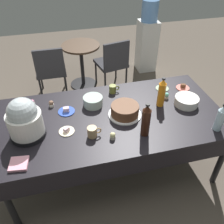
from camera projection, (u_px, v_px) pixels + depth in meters
name	position (u px, v px, depth m)	size (l,w,h in m)	color
ground	(112.00, 165.00, 2.83)	(9.00, 9.00, 0.00)	brown
potluck_table	(112.00, 121.00, 2.40)	(2.20, 1.10, 0.75)	black
frosted_layer_cake	(125.00, 110.00, 2.34)	(0.32, 0.32, 0.12)	silver
slow_cooker	(24.00, 120.00, 2.05)	(0.31, 0.31, 0.38)	black
glass_salad_bowl	(93.00, 101.00, 2.47)	(0.20, 0.20, 0.10)	#B2C6BC
ceramic_snack_bowl	(187.00, 101.00, 2.48)	(0.24, 0.24, 0.09)	silver
dessert_plate_coral	(183.00, 87.00, 2.74)	(0.15, 0.15, 0.05)	#E07266
dessert_plate_cobalt	(66.00, 111.00, 2.41)	(0.17, 0.17, 0.05)	#2D4CB2
dessert_plate_sage	(162.00, 88.00, 2.74)	(0.15, 0.15, 0.05)	#8CA87F
dessert_plate_cream	(67.00, 131.00, 2.18)	(0.14, 0.14, 0.05)	beige
cupcake_rose	(113.00, 136.00, 2.10)	(0.05, 0.05, 0.07)	beige
cupcake_berry	(51.00, 104.00, 2.47)	(0.05, 0.05, 0.07)	beige
cupcake_lemon	(32.00, 103.00, 2.48)	(0.05, 0.05, 0.07)	beige
cupcake_mint	(166.00, 96.00, 2.58)	(0.05, 0.05, 0.07)	beige
soda_bottle_cola	(146.00, 121.00, 2.07)	(0.08, 0.08, 0.33)	#33190F
soda_bottle_orange_juice	(162.00, 93.00, 2.41)	(0.07, 0.07, 0.32)	orange
soda_bottle_water	(220.00, 118.00, 2.14)	(0.07, 0.07, 0.28)	silver
coffee_mug_tan	(92.00, 132.00, 2.12)	(0.13, 0.08, 0.10)	tan
coffee_mug_olive	(113.00, 89.00, 2.66)	(0.12, 0.08, 0.09)	olive
paper_napkin_stack	(19.00, 164.00, 1.89)	(0.14, 0.14, 0.02)	pink
maroon_chair_left	(51.00, 69.00, 3.64)	(0.44, 0.44, 0.85)	#333338
maroon_chair_right	(113.00, 61.00, 3.83)	(0.52, 0.52, 0.85)	#333338
round_cafe_table	(81.00, 58.00, 3.91)	(0.60, 0.60, 0.72)	#473323
water_cooler	(147.00, 39.00, 4.30)	(0.32, 0.32, 1.24)	silver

